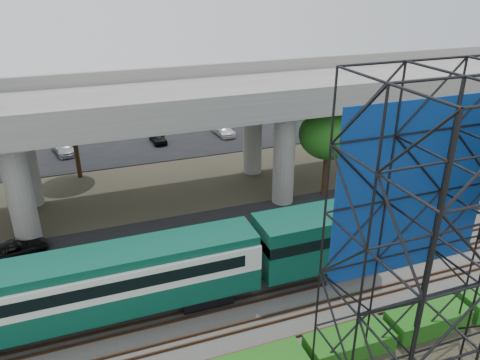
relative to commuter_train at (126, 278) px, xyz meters
name	(u,v)px	position (x,y,z in m)	size (l,w,h in m)	color
ground	(214,324)	(4.36, -2.00, -2.88)	(140.00, 140.00, 0.00)	#474233
ballast_bed	(204,301)	(4.36, 0.00, -2.78)	(90.00, 12.00, 0.20)	slate
service_road	(173,233)	(4.36, 8.50, -2.84)	(90.00, 5.00, 0.08)	black
parking_lot	(129,137)	(4.36, 32.00, -2.84)	(90.00, 18.00, 0.08)	black
harbor_water	(109,95)	(4.36, 54.00, -2.87)	(140.00, 40.00, 0.03)	#3F4E68
rail_tracks	(204,299)	(4.36, 0.00, -2.60)	(90.00, 9.52, 0.16)	#472D1E
commuter_train	(126,278)	(0.00, 0.00, 0.00)	(29.30, 3.06, 4.30)	black
overpass	(134,111)	(3.08, 14.00, 5.33)	(80.00, 12.00, 12.40)	#9E9B93
scaffold_tower	(457,260)	(12.33, -9.98, 4.59)	(9.36, 6.36, 15.00)	black
trees	(93,147)	(-0.30, 14.17, 2.69)	(40.94, 16.94, 7.69)	#382314
suv	(15,250)	(-6.50, 9.01, -2.18)	(2.06, 4.47, 1.24)	black
parked_cars	(140,132)	(5.61, 31.44, -2.18)	(37.06, 9.60, 1.28)	silver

